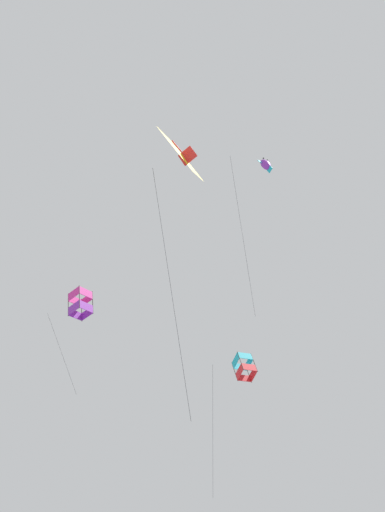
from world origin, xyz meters
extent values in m
cube|color=#DB2D93|center=(-0.06, -2.25, 34.25)|extent=(1.01, 0.21, 0.53)
cube|color=#DB2D93|center=(-0.11, -3.23, 34.03)|extent=(1.01, 0.21, 0.53)
cube|color=#DB2D93|center=(-0.58, -2.71, 34.14)|extent=(0.10, 1.09, 0.74)
cube|color=#DB2D93|center=(0.41, -2.77, 34.14)|extent=(0.10, 1.09, 0.74)
cube|color=purple|center=(-0.04, -2.03, 33.27)|extent=(1.01, 0.21, 0.53)
cube|color=purple|center=(-0.10, -3.00, 33.05)|extent=(1.01, 0.21, 0.53)
cube|color=purple|center=(-0.57, -2.49, 33.16)|extent=(0.10, 1.09, 0.74)
cube|color=purple|center=(0.43, -2.55, 33.16)|extent=(0.10, 1.09, 0.74)
cylinder|color=#332D28|center=(-0.55, -2.11, 33.76)|extent=(0.06, 0.40, 1.58)
cylinder|color=#332D28|center=(0.45, -2.17, 33.76)|extent=(0.06, 0.40, 1.58)
cylinder|color=#332D28|center=(-0.60, -3.09, 33.54)|extent=(0.06, 0.40, 1.58)
cylinder|color=#332D28|center=(0.39, -3.14, 33.54)|extent=(0.06, 0.40, 1.58)
cylinder|color=#47474C|center=(-0.21, -3.81, 30.84)|extent=(2.70, 0.30, 4.13)
ellipsoid|color=purple|center=(-2.10, 9.21, 39.86)|extent=(0.84, 1.03, 1.17)
cube|color=#1EB2C6|center=(-2.38, 9.26, 39.97)|extent=(0.41, 0.28, 0.23)
cube|color=#1EB2C6|center=(-1.87, 9.04, 39.97)|extent=(0.41, 0.28, 0.23)
cube|color=#1EB2C6|center=(-1.99, 9.47, 39.29)|extent=(0.21, 0.43, 0.45)
sphere|color=black|center=(-2.22, 9.29, 40.26)|extent=(0.12, 0.14, 0.11)
sphere|color=black|center=(-1.96, 9.18, 40.26)|extent=(0.12, 0.14, 0.11)
cylinder|color=#47474C|center=(-1.45, 7.75, 35.32)|extent=(3.53, 1.04, 7.78)
pyramid|color=yellow|center=(5.66, 9.17, 34.44)|extent=(2.56, 0.94, 1.47)
cube|color=red|center=(5.64, 9.38, 34.32)|extent=(0.12, 0.85, 0.91)
cube|color=red|center=(5.68, 8.89, 35.06)|extent=(0.63, 0.16, 0.17)
cylinder|color=#47474C|center=(5.43, 8.52, 29.32)|extent=(1.94, 0.42, 8.76)
cube|color=#1EB2C6|center=(-5.83, 5.10, 30.51)|extent=(0.84, 0.67, 0.42)
cube|color=#1EB2C6|center=(-6.25, 4.46, 30.11)|extent=(0.84, 0.67, 0.42)
cube|color=#1EB2C6|center=(-6.40, 5.01, 30.31)|extent=(0.56, 0.82, 0.80)
cube|color=#1EB2C6|center=(-5.69, 4.54, 30.31)|extent=(0.56, 0.82, 0.80)
cube|color=red|center=(-5.62, 5.42, 29.75)|extent=(0.84, 0.67, 0.42)
cube|color=red|center=(-6.04, 4.79, 29.36)|extent=(0.84, 0.67, 0.42)
cube|color=red|center=(-6.18, 5.34, 29.55)|extent=(0.56, 0.82, 0.80)
cube|color=red|center=(-5.47, 4.87, 29.55)|extent=(0.56, 0.82, 0.80)
cylinder|color=#332D28|center=(-6.08, 5.49, 30.13)|extent=(0.39, 0.57, 1.23)
cylinder|color=#332D28|center=(-5.37, 5.02, 30.13)|extent=(0.39, 0.57, 1.23)
cylinder|color=#332D28|center=(-6.50, 4.86, 29.74)|extent=(0.39, 0.57, 1.23)
cylinder|color=#332D28|center=(-5.79, 4.39, 29.74)|extent=(0.39, 0.57, 1.23)
cylinder|color=#47474C|center=(-4.64, 3.58, 26.46)|extent=(3.24, 2.27, 5.79)
camera|label=1|loc=(15.62, 16.70, 22.28)|focal=31.18mm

